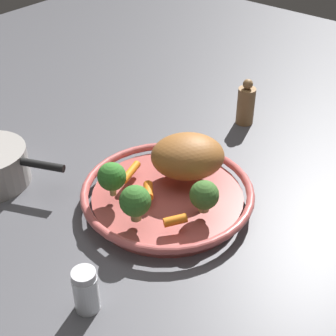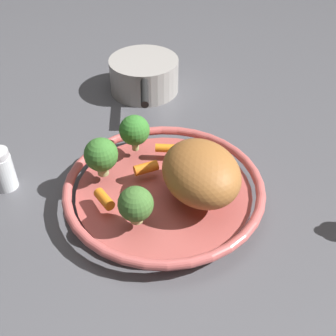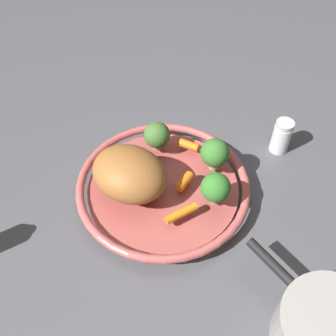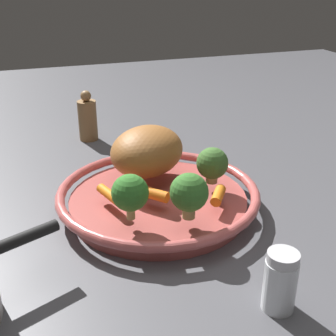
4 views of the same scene
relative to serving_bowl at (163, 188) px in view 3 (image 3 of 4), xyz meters
The scene contains 11 objects.
ground_plane 0.02m from the serving_bowl, ahead, with size 2.41×2.41×0.00m, color #4C4C51.
serving_bowl is the anchor object (origin of this frame).
roast_chicken_piece 0.09m from the serving_bowl, 91.58° to the left, with size 0.15×0.12×0.08m, color #995E2C.
baby_carrot_near_rim 0.11m from the serving_bowl, 42.98° to the right, with size 0.02×0.02×0.04m, color orange.
baby_carrot_right 0.09m from the serving_bowl, behind, with size 0.02×0.02×0.06m, color orange.
baby_carrot_back 0.05m from the serving_bowl, 111.85° to the right, with size 0.02×0.02×0.04m, color orange.
broccoli_floret_edge 0.11m from the serving_bowl, ahead, with size 0.05×0.05×0.06m.
broccoli_floret_large 0.12m from the serving_bowl, 82.53° to the right, with size 0.06×0.06×0.07m.
broccoli_floret_mid 0.12m from the serving_bowl, 129.66° to the right, with size 0.05×0.05×0.07m.
salt_shaker 0.28m from the serving_bowl, 76.79° to the right, with size 0.04×0.04×0.08m.
saucepan 0.37m from the serving_bowl, 152.07° to the right, with size 0.24×0.16×0.08m.
Camera 3 is at (-0.46, 0.10, 0.64)m, focal length 42.20 mm.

